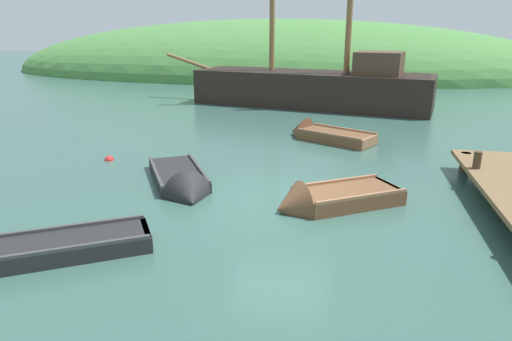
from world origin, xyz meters
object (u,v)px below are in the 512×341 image
(rowboat_center, at_px, (182,185))
(sailing_ship, at_px, (313,93))
(rowboat_near_dock, at_px, (26,255))
(buoy_red, at_px, (109,160))
(rowboat_portside, at_px, (323,136))
(rowboat_far, at_px, (328,202))

(rowboat_center, bearing_deg, sailing_ship, 140.35)
(rowboat_near_dock, relative_size, buoy_red, 13.27)
(rowboat_center, height_order, rowboat_portside, rowboat_portside)
(rowboat_portside, xyz_separation_m, buoy_red, (-6.55, -4.17, -0.13))
(rowboat_portside, bearing_deg, rowboat_center, 90.57)
(rowboat_center, distance_m, rowboat_portside, 7.03)
(rowboat_portside, bearing_deg, rowboat_far, 123.46)
(sailing_ship, relative_size, rowboat_far, 4.59)
(rowboat_far, bearing_deg, rowboat_near_dock, 2.54)
(sailing_ship, height_order, buoy_red, sailing_ship)
(rowboat_portside, distance_m, buoy_red, 7.76)
(sailing_ship, distance_m, rowboat_near_dock, 18.37)
(sailing_ship, xyz_separation_m, rowboat_near_dock, (-3.78, -17.97, -0.61))
(rowboat_center, bearing_deg, rowboat_portside, 121.71)
(rowboat_center, relative_size, rowboat_portside, 1.05)
(rowboat_near_dock, distance_m, rowboat_center, 4.57)
(sailing_ship, relative_size, rowboat_center, 4.04)
(sailing_ship, xyz_separation_m, buoy_red, (-5.56, -11.61, -0.71))
(rowboat_far, xyz_separation_m, rowboat_center, (-3.87, 0.60, -0.05))
(sailing_ship, bearing_deg, rowboat_far, 107.79)
(rowboat_near_dock, bearing_deg, sailing_ship, -133.37)
(rowboat_center, bearing_deg, buoy_red, -151.93)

